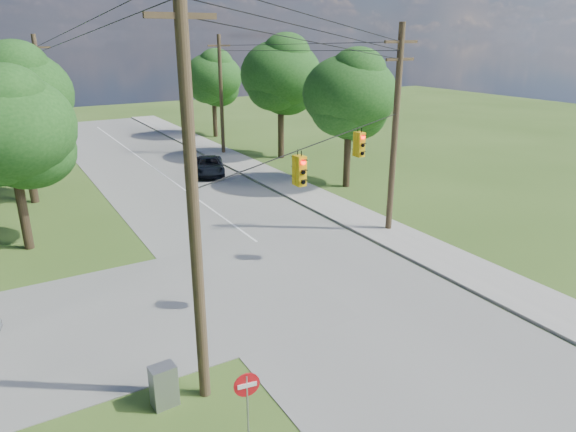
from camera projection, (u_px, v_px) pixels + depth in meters
ground at (341, 354)px, 16.84m from camera, size 140.00×140.00×0.00m
main_road at (310, 281)px, 21.86m from camera, size 10.00×100.00×0.03m
sidewalk_east at (426, 248)px, 25.03m from camera, size 2.60×100.00×0.12m
pole_sw at (192, 189)px, 12.90m from camera, size 2.00×0.32×12.00m
pole_ne at (395, 128)px, 25.78m from camera, size 2.00×0.32×10.50m
pole_north_e at (221, 94)px, 43.80m from camera, size 2.00×0.32×10.00m
pole_north_w at (44, 105)px, 37.17m from camera, size 2.00×0.32×10.00m
power_lines at (228, 52)px, 23.91m from camera, size 13.93×29.62×4.93m
traffic_signals at (332, 155)px, 19.83m from camera, size 4.91×3.27×1.05m
tree_w_near at (8, 128)px, 23.27m from camera, size 6.00×6.00×8.40m
tree_w_mid at (17, 95)px, 30.04m from camera, size 6.40×6.40×9.22m
tree_e_near at (350, 94)px, 33.50m from camera, size 6.20×6.20×8.81m
tree_e_mid at (281, 74)px, 41.67m from camera, size 6.60×6.60×9.64m
tree_e_far at (213, 78)px, 51.28m from camera, size 5.80×5.80×8.32m
car_main_north at (209, 166)px, 38.37m from camera, size 3.59×5.12×1.30m
control_cabinet at (164, 386)px, 14.33m from camera, size 0.73×0.55×1.26m
do_not_enter_sign at (247, 391)px, 12.77m from camera, size 0.68×0.16×2.04m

